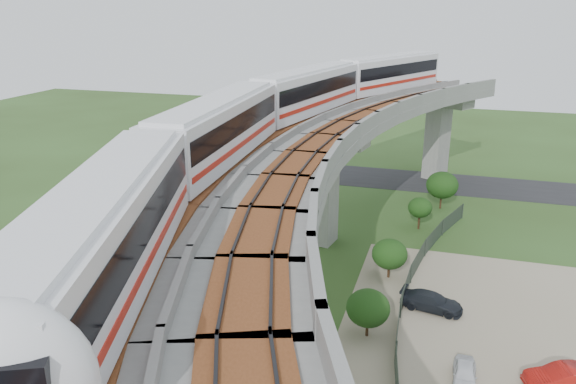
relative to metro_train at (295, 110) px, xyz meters
name	(u,v)px	position (x,y,z in m)	size (l,w,h in m)	color
ground	(274,299)	(-0.46, -3.59, -12.31)	(160.00, 160.00, 0.00)	#31471C
dirt_lot	(493,350)	(13.54, -5.59, -12.29)	(18.00, 26.00, 0.04)	gray
asphalt_road	(353,176)	(-0.46, 26.41, -12.29)	(60.00, 8.00, 0.03)	#232326
viaduct	(332,176)	(3.39, -3.59, -3.26)	(19.58, 73.98, 11.40)	#99968E
metro_train	(295,110)	(0.00, 0.00, 0.00)	(12.33, 61.22, 3.64)	white
fence	(421,311)	(9.30, -3.59, -11.56)	(3.87, 38.73, 1.50)	#2D382D
tree_0	(442,185)	(9.73, 17.97, -9.91)	(3.05, 3.05, 3.70)	#382314
tree_1	(420,208)	(8.07, 12.01, -10.30)	(2.10, 2.10, 2.91)	#382314
tree_2	(390,254)	(6.63, 1.81, -10.43)	(2.57, 2.57, 2.98)	#382314
tree_3	(368,308)	(6.31, -6.23, -10.39)	(2.62, 2.62, 3.03)	#382314
car_white	(465,374)	(11.92, -9.20, -11.75)	(1.22, 3.02, 1.03)	white
car_red	(563,378)	(16.80, -8.24, -11.63)	(1.36, 3.90, 1.28)	#A7140F
car_dark	(432,301)	(9.86, -2.00, -11.69)	(1.63, 4.01, 1.16)	black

